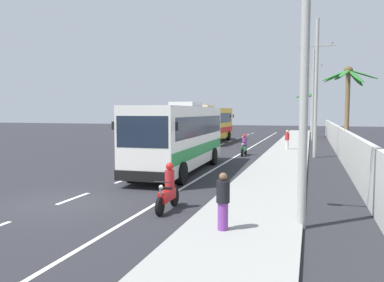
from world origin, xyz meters
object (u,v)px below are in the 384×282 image
at_px(utility_pole_nearest, 301,48).
at_px(motorcycle_trailing, 168,191).
at_px(coach_bus_far_lane, 209,123).
at_px(utility_pole_distant, 311,100).
at_px(palm_second, 305,103).
at_px(palm_nearest, 347,91).
at_px(pedestrian_midwalk, 223,200).
at_px(motorcycle_beside_bus, 244,147).
at_px(coach_bus_foreground, 180,135).
at_px(pedestrian_near_kerb, 287,139).
at_px(utility_pole_mid, 316,86).
at_px(utility_pole_far, 313,93).

bearing_deg(utility_pole_nearest, motorcycle_trailing, 170.16).
xyz_separation_m(coach_bus_far_lane, utility_pole_nearest, (10.09, -27.83, 2.97)).
distance_m(utility_pole_distant, palm_second, 13.77).
distance_m(utility_pole_nearest, utility_pole_distant, 52.40).
height_order(utility_pole_nearest, palm_nearest, utility_pole_nearest).
bearing_deg(pedestrian_midwalk, palm_nearest, 30.17).
distance_m(coach_bus_far_lane, motorcycle_beside_bus, 12.13).
bearing_deg(coach_bus_foreground, pedestrian_near_kerb, 68.97).
relative_size(coach_bus_foreground, utility_pole_mid, 1.08).
relative_size(pedestrian_near_kerb, palm_second, 0.27).
relative_size(motorcycle_beside_bus, utility_pole_nearest, 0.21).
relative_size(coach_bus_far_lane, utility_pole_distant, 1.19).
distance_m(coach_bus_far_lane, palm_nearest, 17.80).
height_order(coach_bus_far_lane, utility_pole_mid, utility_pole_mid).
distance_m(motorcycle_beside_bus, utility_pole_mid, 6.74).
bearing_deg(palm_second, coach_bus_foreground, -101.57).
relative_size(utility_pole_nearest, palm_nearest, 1.53).
bearing_deg(motorcycle_beside_bus, palm_second, 79.38).
bearing_deg(coach_bus_foreground, pedestrian_midwalk, -64.49).
bearing_deg(pedestrian_midwalk, motorcycle_beside_bus, 52.80).
height_order(motorcycle_trailing, utility_pole_nearest, utility_pole_nearest).
bearing_deg(utility_pole_mid, pedestrian_near_kerb, 117.42).
distance_m(pedestrian_near_kerb, utility_pole_mid, 6.26).
bearing_deg(coach_bus_far_lane, utility_pole_mid, -44.19).
bearing_deg(utility_pole_far, coach_bus_foreground, -104.96).
bearing_deg(utility_pole_distant, coach_bus_foreground, -98.87).
bearing_deg(palm_second, utility_pole_distant, 87.17).
height_order(coach_bus_foreground, utility_pole_distant, utility_pole_distant).
distance_m(utility_pole_mid, utility_pole_distant, 34.94).
bearing_deg(palm_nearest, utility_pole_far, 96.00).
relative_size(utility_pole_nearest, utility_pole_far, 0.91).
relative_size(coach_bus_foreground, utility_pole_nearest, 1.12).
distance_m(utility_pole_mid, palm_second, 21.24).
bearing_deg(palm_nearest, utility_pole_nearest, -99.11).
relative_size(motorcycle_trailing, utility_pole_mid, 0.20).
height_order(utility_pole_mid, utility_pole_distant, utility_pole_distant).
xyz_separation_m(motorcycle_beside_bus, motorcycle_trailing, (0.26, -16.45, -0.00)).
relative_size(pedestrian_near_kerb, utility_pole_distant, 0.16).
bearing_deg(motorcycle_trailing, utility_pole_distant, 85.08).
bearing_deg(utility_pole_far, utility_pole_mid, -89.54).
distance_m(pedestrian_midwalk, utility_pole_distant, 53.85).
distance_m(coach_bus_foreground, utility_pole_nearest, 11.27).
distance_m(motorcycle_trailing, utility_pole_nearest, 6.12).
height_order(pedestrian_near_kerb, utility_pole_mid, utility_pole_mid).
xyz_separation_m(utility_pole_mid, palm_nearest, (1.90, -1.98, -0.51)).
distance_m(motorcycle_beside_bus, palm_nearest, 8.17).
bearing_deg(utility_pole_far, motorcycle_trailing, -97.73).
xyz_separation_m(utility_pole_mid, utility_pole_far, (-0.14, 17.47, 0.28)).
relative_size(motorcycle_trailing, utility_pole_nearest, 0.21).
bearing_deg(pedestrian_near_kerb, utility_pole_far, 2.80).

